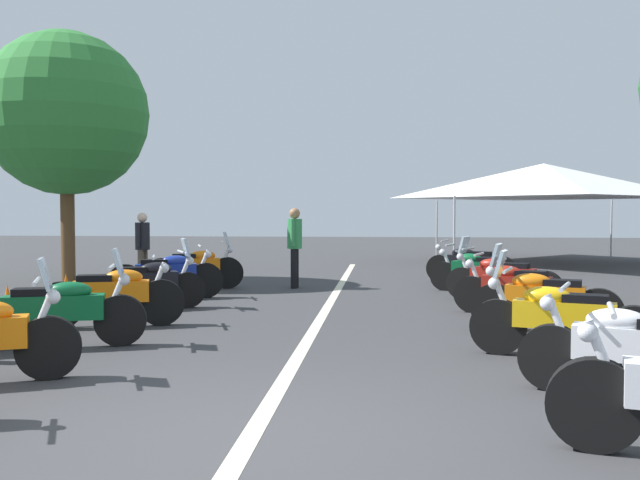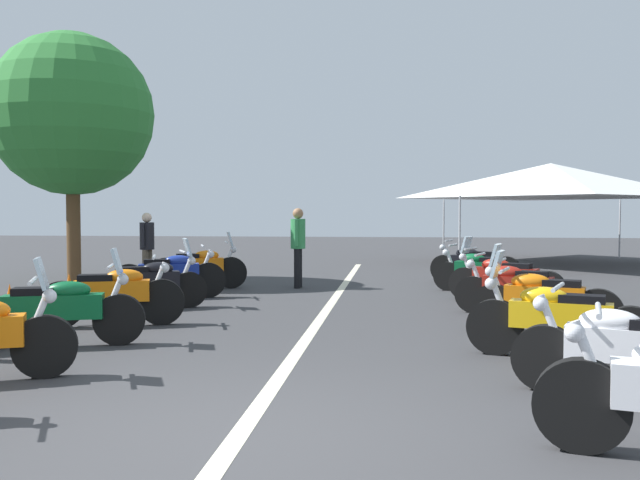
% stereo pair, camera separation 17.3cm
% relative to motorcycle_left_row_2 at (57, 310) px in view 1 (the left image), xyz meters
% --- Properties ---
extents(ground_plane, '(80.00, 80.00, 0.00)m').
position_rel_motorcycle_left_row_2_xyz_m(ground_plane, '(-3.06, -2.97, -0.47)').
color(ground_plane, '#38383A').
extents(lane_centre_stripe, '(22.26, 0.16, 0.01)m').
position_rel_motorcycle_left_row_2_xyz_m(lane_centre_stripe, '(2.30, -2.97, -0.46)').
color(lane_centre_stripe, beige).
rests_on(lane_centre_stripe, ground_plane).
extents(motorcycle_left_row_2, '(0.90, 2.12, 1.20)m').
position_rel_motorcycle_left_row_2_xyz_m(motorcycle_left_row_2, '(0.00, 0.00, 0.00)').
color(motorcycle_left_row_2, black).
rests_on(motorcycle_left_row_2, ground_plane).
extents(motorcycle_left_row_3, '(0.88, 2.00, 1.01)m').
position_rel_motorcycle_left_row_2_xyz_m(motorcycle_left_row_3, '(1.52, -0.07, 0.00)').
color(motorcycle_left_row_3, black).
rests_on(motorcycle_left_row_3, ground_plane).
extents(motorcycle_left_row_4, '(1.06, 1.88, 1.20)m').
position_rel_motorcycle_left_row_2_xyz_m(motorcycle_left_row_4, '(3.21, 0.03, -0.00)').
color(motorcycle_left_row_4, black).
rests_on(motorcycle_left_row_4, ground_plane).
extents(motorcycle_left_row_5, '(0.94, 2.07, 1.02)m').
position_rel_motorcycle_left_row_2_xyz_m(motorcycle_left_row_5, '(4.63, 0.15, 0.00)').
color(motorcycle_left_row_5, black).
rests_on(motorcycle_left_row_5, ground_plane).
extents(motorcycle_left_row_6, '(0.89, 2.01, 1.23)m').
position_rel_motorcycle_left_row_2_xyz_m(motorcycle_left_row_6, '(6.26, 0.05, 0.01)').
color(motorcycle_left_row_6, black).
rests_on(motorcycle_left_row_6, ground_plane).
extents(motorcycle_right_row_1, '(0.97, 1.97, 0.99)m').
position_rel_motorcycle_left_row_2_xyz_m(motorcycle_right_row_1, '(-1.67, -6.15, -0.02)').
color(motorcycle_right_row_1, black).
rests_on(motorcycle_right_row_1, ground_plane).
extents(motorcycle_right_row_2, '(0.91, 2.02, 1.21)m').
position_rel_motorcycle_left_row_2_xyz_m(motorcycle_right_row_2, '(-0.06, -5.91, 0.00)').
color(motorcycle_right_row_2, black).
rests_on(motorcycle_right_row_2, ground_plane).
extents(motorcycle_right_row_3, '(0.91, 1.94, 1.21)m').
position_rel_motorcycle_left_row_2_xyz_m(motorcycle_right_row_3, '(1.58, -6.09, 0.00)').
color(motorcycle_right_row_3, black).
rests_on(motorcycle_right_row_3, ground_plane).
extents(motorcycle_right_row_4, '(0.96, 1.94, 0.98)m').
position_rel_motorcycle_left_row_2_xyz_m(motorcycle_right_row_4, '(3.20, -6.03, -0.02)').
color(motorcycle_right_row_4, black).
rests_on(motorcycle_right_row_4, ground_plane).
extents(motorcycle_right_row_5, '(1.11, 1.98, 1.19)m').
position_rel_motorcycle_left_row_2_xyz_m(motorcycle_right_row_5, '(4.79, -6.08, -0.01)').
color(motorcycle_right_row_5, black).
rests_on(motorcycle_right_row_5, ground_plane).
extents(motorcycle_right_row_6, '(0.95, 1.93, 0.98)m').
position_rel_motorcycle_left_row_2_xyz_m(motorcycle_right_row_6, '(6.32, -5.86, -0.02)').
color(motorcycle_right_row_6, black).
rests_on(motorcycle_right_row_6, ground_plane).
extents(motorcycle_right_row_7, '(0.95, 2.00, 1.01)m').
position_rel_motorcycle_left_row_2_xyz_m(motorcycle_right_row_7, '(7.96, -5.91, -0.00)').
color(motorcycle_right_row_7, black).
rests_on(motorcycle_right_row_7, ground_plane).
extents(traffic_cone_0, '(0.36, 0.36, 0.61)m').
position_rel_motorcycle_left_row_2_xyz_m(traffic_cone_0, '(3.11, 1.40, -0.17)').
color(traffic_cone_0, orange).
rests_on(traffic_cone_0, ground_plane).
extents(traffic_cone_2, '(0.36, 0.36, 0.61)m').
position_rel_motorcycle_left_row_2_xyz_m(traffic_cone_2, '(1.38, 1.43, -0.17)').
color(traffic_cone_2, orange).
rests_on(traffic_cone_2, ground_plane).
extents(bystander_0, '(0.53, 0.32, 1.73)m').
position_rel_motorcycle_left_row_2_xyz_m(bystander_0, '(6.70, -2.01, 0.55)').
color(bystander_0, black).
rests_on(bystander_0, ground_plane).
extents(bystander_2, '(0.53, 0.32, 1.64)m').
position_rel_motorcycle_left_row_2_xyz_m(bystander_2, '(6.84, 1.43, 0.49)').
color(bystander_2, brown).
rests_on(bystander_2, ground_plane).
extents(roadside_tree_0, '(3.79, 3.79, 5.83)m').
position_rel_motorcycle_left_row_2_xyz_m(roadside_tree_0, '(7.39, 3.44, 3.46)').
color(roadside_tree_0, brown).
rests_on(roadside_tree_0, ground_plane).
extents(event_tent, '(6.95, 6.95, 3.20)m').
position_rel_motorcycle_left_row_2_xyz_m(event_tent, '(14.44, -9.02, 2.18)').
color(event_tent, white).
rests_on(event_tent, ground_plane).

